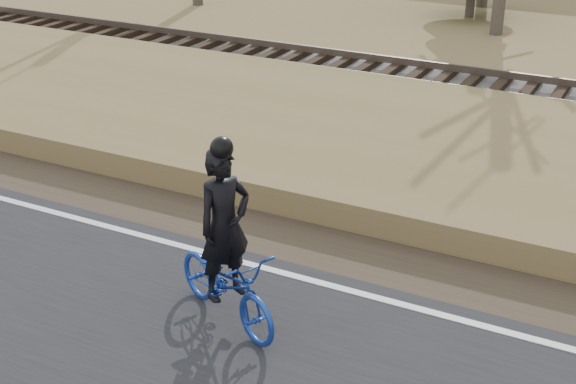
% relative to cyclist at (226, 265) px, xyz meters
% --- Properties ---
extents(ground, '(120.00, 120.00, 0.00)m').
position_rel_cyclist_xyz_m(ground, '(3.28, 1.06, -0.80)').
color(ground, olive).
rests_on(ground, ground).
extents(edge_line, '(120.00, 0.12, 0.01)m').
position_rel_cyclist_xyz_m(edge_line, '(3.28, 1.26, -0.74)').
color(edge_line, silver).
rests_on(edge_line, road).
extents(shoulder, '(120.00, 1.60, 0.04)m').
position_rel_cyclist_xyz_m(shoulder, '(3.28, 2.26, -0.78)').
color(shoulder, '#473A2B').
rests_on(shoulder, ground).
extents(cyclist, '(1.97, 1.37, 2.33)m').
position_rel_cyclist_xyz_m(cyclist, '(0.00, 0.00, 0.00)').
color(cyclist, '#163499').
rests_on(cyclist, road).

